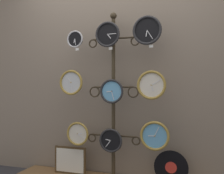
# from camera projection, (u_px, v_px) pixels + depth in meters

# --- Properties ---
(shop_wall) EXTENTS (4.40, 0.04, 2.80)m
(shop_wall) POSITION_uv_depth(u_px,v_px,m) (118.00, 58.00, 3.05)
(shop_wall) COLOR gray
(shop_wall) RESTS_ON ground_plane
(display_stand) EXTENTS (0.61, 0.40, 1.89)m
(display_stand) POSITION_uv_depth(u_px,v_px,m) (113.00, 125.00, 2.89)
(display_stand) COLOR #382D1E
(display_stand) RESTS_ON ground_plane
(clock_top_left) EXTENTS (0.19, 0.04, 0.19)m
(clock_top_left) POSITION_uv_depth(u_px,v_px,m) (75.00, 39.00, 2.95)
(clock_top_left) COLOR black
(clock_top_center) EXTENTS (0.28, 0.04, 0.28)m
(clock_top_center) POSITION_uv_depth(u_px,v_px,m) (108.00, 34.00, 2.82)
(clock_top_center) COLOR black
(clock_top_right) EXTENTS (0.30, 0.04, 0.30)m
(clock_top_right) POSITION_uv_depth(u_px,v_px,m) (147.00, 30.00, 2.67)
(clock_top_right) COLOR black
(clock_middle_left) EXTENTS (0.28, 0.04, 0.28)m
(clock_middle_left) POSITION_uv_depth(u_px,v_px,m) (71.00, 83.00, 2.94)
(clock_middle_left) COLOR silver
(clock_middle_center) EXTENTS (0.26, 0.04, 0.26)m
(clock_middle_center) POSITION_uv_depth(u_px,v_px,m) (112.00, 91.00, 2.81)
(clock_middle_center) COLOR #60A8DB
(clock_middle_right) EXTENTS (0.30, 0.04, 0.30)m
(clock_middle_right) POSITION_uv_depth(u_px,v_px,m) (151.00, 85.00, 2.66)
(clock_middle_right) COLOR silver
(clock_bottom_left) EXTENTS (0.26, 0.04, 0.26)m
(clock_bottom_left) POSITION_uv_depth(u_px,v_px,m) (78.00, 134.00, 2.92)
(clock_bottom_left) COLOR silver
(clock_bottom_center) EXTENTS (0.26, 0.04, 0.26)m
(clock_bottom_center) POSITION_uv_depth(u_px,v_px,m) (111.00, 140.00, 2.81)
(clock_bottom_center) COLOR black
(clock_bottom_right) EXTENTS (0.30, 0.04, 0.30)m
(clock_bottom_right) POSITION_uv_depth(u_px,v_px,m) (155.00, 136.00, 2.65)
(clock_bottom_right) COLOR #60A8DB
(vinyl_record) EXTENTS (0.35, 0.01, 0.35)m
(vinyl_record) POSITION_uv_depth(u_px,v_px,m) (171.00, 167.00, 2.68)
(vinyl_record) COLOR black
(vinyl_record) RESTS_ON low_shelf
(picture_frame) EXTENTS (0.39, 0.02, 0.31)m
(picture_frame) POSITION_uv_depth(u_px,v_px,m) (70.00, 160.00, 3.01)
(picture_frame) COLOR #4C381E
(picture_frame) RESTS_ON low_shelf
(price_tag_upper) EXTENTS (0.04, 0.00, 0.03)m
(price_tag_upper) POSITION_uv_depth(u_px,v_px,m) (77.00, 49.00, 2.94)
(price_tag_upper) COLOR white
(price_tag_mid) EXTENTS (0.04, 0.00, 0.03)m
(price_tag_mid) POSITION_uv_depth(u_px,v_px,m) (111.00, 48.00, 2.80)
(price_tag_mid) COLOR white
(price_tag_lower) EXTENTS (0.04, 0.00, 0.03)m
(price_tag_lower) POSITION_uv_depth(u_px,v_px,m) (151.00, 46.00, 2.66)
(price_tag_lower) COLOR white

